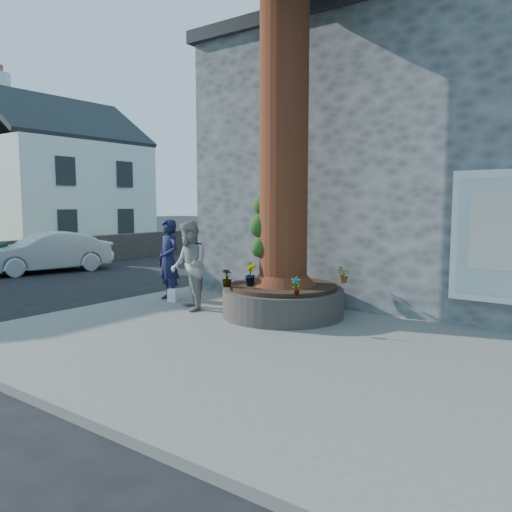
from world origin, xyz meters
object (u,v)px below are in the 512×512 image
Objects in this scene: man at (169,260)px; car_silver at (47,252)px; planter at (283,300)px; woman at (189,266)px.

man reaches higher than car_silver.
planter is 2.01m from woman.
woman is at bearing 1.35° from car_silver.
woman is at bearing -11.52° from man.
woman reaches higher than car_silver.
planter is 0.57× the size of car_silver.
car_silver is at bearing -178.15° from man.
man is 1.20m from woman.
man is (-2.88, -0.19, 0.60)m from planter.
planter is at bearing 56.33° from woman.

